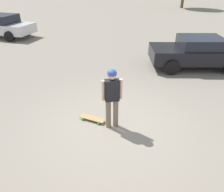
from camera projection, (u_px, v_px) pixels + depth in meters
The scene contains 5 objects.
ground_plane at pixel (112, 126), 6.29m from camera, with size 220.00×220.00×0.00m, color gray.
person at pixel (112, 94), 5.78m from camera, with size 0.51×0.35×1.76m.
skateboard at pixel (92, 118), 6.51m from camera, with size 0.81×0.37×0.09m.
car_parked_near at pixel (197, 52), 9.96m from camera, with size 4.48×2.81×1.40m.
car_parked_far at pixel (0, 25), 14.97m from camera, with size 4.69×2.14×1.50m.
Camera 1 is at (1.37, -4.89, 3.82)m, focal length 35.00 mm.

